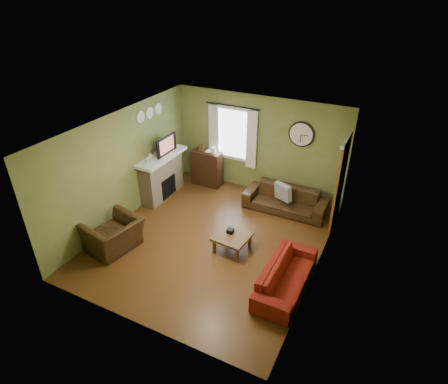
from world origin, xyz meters
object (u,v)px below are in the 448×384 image
at_px(bookshelf, 207,168).
at_px(coffee_table, 232,242).
at_px(sofa_brown, 285,200).
at_px(sofa_red, 286,276).
at_px(armchair, 114,235).

xyz_separation_m(bookshelf, coffee_table, (1.89, -2.33, -0.31)).
distance_m(bookshelf, coffee_table, 3.02).
relative_size(bookshelf, coffee_table, 1.43).
relative_size(sofa_brown, sofa_red, 1.10).
distance_m(armchair, coffee_table, 2.52).
xyz_separation_m(sofa_red, coffee_table, (-1.37, 0.55, -0.08)).
bearing_deg(sofa_brown, sofa_red, -71.14).
bearing_deg(armchair, bookshelf, -175.87).
bearing_deg(sofa_red, sofa_brown, 18.86).
distance_m(sofa_red, armchair, 3.68).
relative_size(sofa_red, armchair, 1.73).
distance_m(sofa_red, coffee_table, 1.48).
distance_m(bookshelf, armchair, 3.44).
bearing_deg(bookshelf, sofa_brown, -7.53).
bearing_deg(armchair, sofa_red, 108.68).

